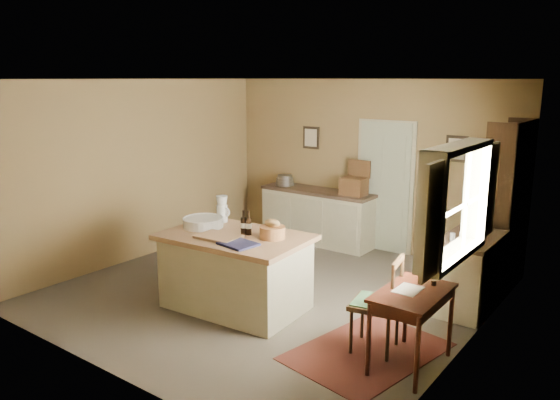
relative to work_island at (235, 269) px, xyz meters
The scene contains 16 objects.
ground 0.80m from the work_island, 84.84° to the left, with size 5.00×5.00×0.00m, color #635A4C.
wall_back 3.26m from the work_island, 88.94° to the left, with size 5.00×0.10×2.70m, color olive.
wall_front 2.05m from the work_island, 88.21° to the right, with size 5.00×0.10×2.70m, color olive.
wall_left 2.67m from the work_island, 165.29° to the left, with size 0.10×5.00×2.70m, color olive.
wall_right 2.78m from the work_island, 14.07° to the left, with size 0.10×5.00×2.70m, color olive.
ceiling 2.31m from the work_island, 84.84° to the left, with size 5.00×5.00×0.00m, color silver.
door 3.19m from the work_island, 82.53° to the left, with size 0.97×0.06×2.11m, color #B5BD9D.
framed_prints 3.37m from the work_island, 85.27° to the left, with size 2.82×0.02×0.38m.
window 2.74m from the work_island, 10.09° to the left, with size 0.25×1.99×1.12m.
work_island is the anchor object (origin of this frame).
sideboard 2.92m from the work_island, 103.02° to the left, with size 1.97×0.56×1.18m.
rug 1.87m from the work_island, ahead, with size 1.10×1.60×0.01m, color #461512.
writing_desk 2.27m from the work_island, ahead, with size 0.55×0.90×0.82m.
desk_chair 1.84m from the work_island, ahead, with size 0.46×0.46×0.99m, color #312011, non-canonical shape.
right_cabinet 2.78m from the work_island, 35.80° to the left, with size 0.59×1.06×0.99m.
shelving_unit 3.63m from the work_island, 47.56° to the left, with size 0.37×0.99×2.20m.
Camera 1 is at (4.06, -5.28, 2.72)m, focal length 35.00 mm.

